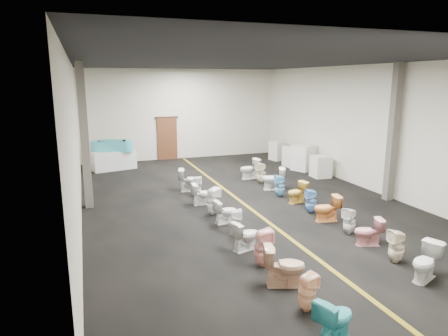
{
  "coord_description": "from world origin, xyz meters",
  "views": [
    {
      "loc": [
        -4.77,
        -11.84,
        3.94
      ],
      "look_at": [
        -0.22,
        1.0,
        0.94
      ],
      "focal_mm": 32.0,
      "sensor_mm": 36.0,
      "label": 1
    }
  ],
  "objects_px": {
    "toilet_left_5": "(235,223)",
    "toilet_right_7": "(297,192)",
    "appliance_crate_a": "(321,167)",
    "toilet_left_1": "(307,293)",
    "toilet_left_2": "(284,266)",
    "toilet_left_10": "(190,180)",
    "toilet_right_10": "(261,173)",
    "toilet_right_1": "(426,262)",
    "bathtub": "(112,146)",
    "appliance_crate_c": "(294,157)",
    "toilet_right_3": "(368,232)",
    "toilet_right_9": "(273,179)",
    "toilet_right_2": "(397,246)",
    "toilet_left_9": "(197,187)",
    "toilet_left_0": "(335,318)",
    "toilet_right_6": "(311,201)",
    "toilet_right_11": "(250,169)",
    "appliance_crate_d": "(278,151)",
    "toilet_left_4": "(245,235)",
    "toilet_right_5": "(327,208)",
    "toilet_right_4": "(349,221)",
    "toilet_left_3": "(263,248)",
    "toilet_left_6": "(225,211)",
    "toilet_left_8": "(202,194)",
    "display_table": "(113,160)",
    "appliance_crate_b": "(303,158)",
    "toilet_right_8": "(280,186)"
  },
  "relations": [
    {
      "from": "appliance_crate_d",
      "to": "toilet_left_2",
      "type": "xyz_separation_m",
      "value": [
        -5.67,
        -11.39,
        -0.06
      ]
    },
    {
      "from": "appliance_crate_a",
      "to": "toilet_right_11",
      "type": "xyz_separation_m",
      "value": [
        -2.89,
        0.73,
        -0.03
      ]
    },
    {
      "from": "appliance_crate_d",
      "to": "toilet_left_4",
      "type": "xyz_separation_m",
      "value": [
        -5.74,
        -9.57,
        -0.11
      ]
    },
    {
      "from": "toilet_left_8",
      "to": "appliance_crate_d",
      "type": "bearing_deg",
      "value": -40.55
    },
    {
      "from": "appliance_crate_a",
      "to": "toilet_right_3",
      "type": "relative_size",
      "value": 1.3
    },
    {
      "from": "toilet_right_1",
      "to": "appliance_crate_c",
      "type": "bearing_deg",
      "value": 142.19
    },
    {
      "from": "toilet_left_4",
      "to": "toilet_right_10",
      "type": "distance_m",
      "value": 6.33
    },
    {
      "from": "toilet_left_2",
      "to": "toilet_right_7",
      "type": "xyz_separation_m",
      "value": [
        2.96,
        4.69,
        -0.06
      ]
    },
    {
      "from": "toilet_left_3",
      "to": "toilet_left_9",
      "type": "height_order",
      "value": "toilet_left_3"
    },
    {
      "from": "bathtub",
      "to": "toilet_right_2",
      "type": "xyz_separation_m",
      "value": [
        5.14,
        -11.88,
        -0.7
      ]
    },
    {
      "from": "toilet_left_1",
      "to": "toilet_left_10",
      "type": "height_order",
      "value": "toilet_left_10"
    },
    {
      "from": "appliance_crate_c",
      "to": "toilet_left_9",
      "type": "relative_size",
      "value": 1.27
    },
    {
      "from": "display_table",
      "to": "toilet_right_3",
      "type": "bearing_deg",
      "value": -64.59
    },
    {
      "from": "toilet_left_5",
      "to": "toilet_right_7",
      "type": "xyz_separation_m",
      "value": [
        2.94,
        1.98,
        -0.01
      ]
    },
    {
      "from": "toilet_left_3",
      "to": "toilet_left_6",
      "type": "xyz_separation_m",
      "value": [
        0.13,
        2.78,
        -0.08
      ]
    },
    {
      "from": "toilet_left_1",
      "to": "toilet_left_2",
      "type": "bearing_deg",
      "value": -14.25
    },
    {
      "from": "toilet_left_10",
      "to": "appliance_crate_a",
      "type": "bearing_deg",
      "value": -70.58
    },
    {
      "from": "toilet_left_1",
      "to": "toilet_left_10",
      "type": "relative_size",
      "value": 0.83
    },
    {
      "from": "toilet_left_9",
      "to": "toilet_left_10",
      "type": "relative_size",
      "value": 0.88
    },
    {
      "from": "toilet_left_6",
      "to": "toilet_left_1",
      "type": "bearing_deg",
      "value": 169.99
    },
    {
      "from": "bathtub",
      "to": "toilet_left_6",
      "type": "xyz_separation_m",
      "value": [
        2.42,
        -8.27,
        -0.73
      ]
    },
    {
      "from": "toilet_right_3",
      "to": "toilet_right_9",
      "type": "xyz_separation_m",
      "value": [
        0.08,
        5.32,
        0.08
      ]
    },
    {
      "from": "appliance_crate_b",
      "to": "toilet_left_0",
      "type": "relative_size",
      "value": 1.55
    },
    {
      "from": "toilet_left_10",
      "to": "appliance_crate_d",
      "type": "bearing_deg",
      "value": -37.06
    },
    {
      "from": "toilet_right_1",
      "to": "toilet_left_2",
      "type": "bearing_deg",
      "value": -127.51
    },
    {
      "from": "toilet_left_0",
      "to": "toilet_left_1",
      "type": "xyz_separation_m",
      "value": [
        0.02,
        0.83,
        -0.02
      ]
    },
    {
      "from": "toilet_left_2",
      "to": "appliance_crate_d",
      "type": "bearing_deg",
      "value": -7.89
    },
    {
      "from": "toilet_left_3",
      "to": "toilet_right_1",
      "type": "xyz_separation_m",
      "value": [
        2.81,
        -1.67,
        -0.04
      ]
    },
    {
      "from": "toilet_right_5",
      "to": "toilet_right_11",
      "type": "xyz_separation_m",
      "value": [
        -0.09,
        5.37,
        0.03
      ]
    },
    {
      "from": "toilet_left_1",
      "to": "toilet_right_9",
      "type": "bearing_deg",
      "value": -33.65
    },
    {
      "from": "toilet_left_2",
      "to": "bathtub",
      "type": "bearing_deg",
      "value": 29.58
    },
    {
      "from": "display_table",
      "to": "toilet_left_5",
      "type": "height_order",
      "value": "display_table"
    },
    {
      "from": "appliance_crate_c",
      "to": "appliance_crate_d",
      "type": "relative_size",
      "value": 0.98
    },
    {
      "from": "toilet_left_0",
      "to": "toilet_left_1",
      "type": "distance_m",
      "value": 0.83
    },
    {
      "from": "toilet_left_0",
      "to": "toilet_right_6",
      "type": "height_order",
      "value": "toilet_right_6"
    },
    {
      "from": "toilet_right_11",
      "to": "bathtub",
      "type": "bearing_deg",
      "value": -129.9
    },
    {
      "from": "toilet_left_10",
      "to": "toilet_right_10",
      "type": "bearing_deg",
      "value": -69.74
    },
    {
      "from": "display_table",
      "to": "toilet_right_6",
      "type": "bearing_deg",
      "value": -58.18
    },
    {
      "from": "toilet_left_1",
      "to": "bathtub",
      "type": "bearing_deg",
      "value": -1.45
    },
    {
      "from": "appliance_crate_c",
      "to": "toilet_right_9",
      "type": "xyz_separation_m",
      "value": [
        -2.74,
        -3.37,
        -0.04
      ]
    },
    {
      "from": "appliance_crate_c",
      "to": "toilet_right_8",
      "type": "height_order",
      "value": "appliance_crate_c"
    },
    {
      "from": "toilet_left_1",
      "to": "toilet_right_1",
      "type": "bearing_deg",
      "value": -97.95
    },
    {
      "from": "toilet_right_10",
      "to": "appliance_crate_b",
      "type": "bearing_deg",
      "value": 114.74
    },
    {
      "from": "toilet_left_4",
      "to": "toilet_left_2",
      "type": "bearing_deg",
      "value": 166.05
    },
    {
      "from": "toilet_right_4",
      "to": "toilet_left_1",
      "type": "bearing_deg",
      "value": -64.25
    },
    {
      "from": "bathtub",
      "to": "appliance_crate_c",
      "type": "height_order",
      "value": "bathtub"
    },
    {
      "from": "toilet_right_3",
      "to": "toilet_right_9",
      "type": "distance_m",
      "value": 5.32
    },
    {
      "from": "toilet_right_10",
      "to": "toilet_left_0",
      "type": "bearing_deg",
      "value": -21.93
    },
    {
      "from": "appliance_crate_a",
      "to": "toilet_left_5",
      "type": "distance_m",
      "value": 7.41
    },
    {
      "from": "appliance_crate_d",
      "to": "toilet_right_4",
      "type": "height_order",
      "value": "appliance_crate_d"
    }
  ]
}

